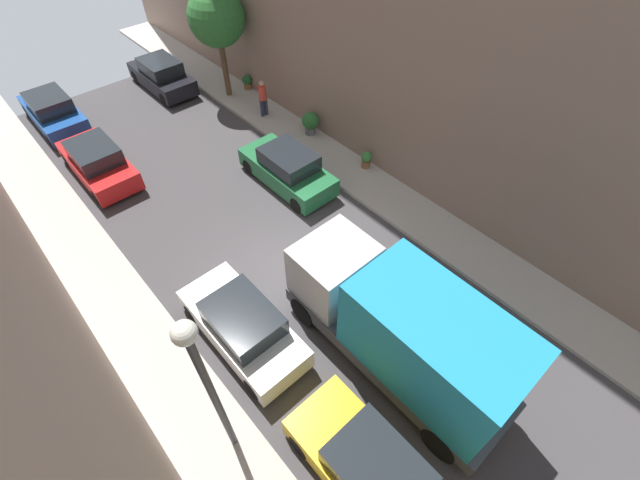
# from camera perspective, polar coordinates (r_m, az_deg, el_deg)

# --- Properties ---
(ground) EXTENTS (32.00, 32.00, 0.00)m
(ground) POSITION_cam_1_polar(r_m,az_deg,el_deg) (14.53, -4.25, -3.27)
(ground) COLOR #423F42
(sidewalk_left) EXTENTS (2.00, 44.00, 0.15)m
(sidewalk_left) POSITION_cam_1_polar(r_m,az_deg,el_deg) (13.48, -21.48, -14.01)
(sidewalk_left) COLOR #B7B2A8
(sidewalk_left) RESTS_ON ground
(sidewalk_right) EXTENTS (2.00, 44.00, 0.15)m
(sidewalk_right) POSITION_cam_1_polar(r_m,az_deg,el_deg) (16.95, 9.01, 5.77)
(sidewalk_right) COLOR #B7B2A8
(sidewalk_right) RESTS_ON ground
(parked_car_left_2) EXTENTS (1.78, 4.20, 1.57)m
(parked_car_left_2) POSITION_cam_1_polar(r_m,az_deg,el_deg) (10.94, 6.96, -28.31)
(parked_car_left_2) COLOR gold
(parked_car_left_2) RESTS_ON ground
(parked_car_left_3) EXTENTS (1.78, 4.20, 1.57)m
(parked_car_left_3) POSITION_cam_1_polar(r_m,az_deg,el_deg) (12.49, -10.28, -11.20)
(parked_car_left_3) COLOR white
(parked_car_left_3) RESTS_ON ground
(parked_car_left_4) EXTENTS (1.78, 4.20, 1.57)m
(parked_car_left_4) POSITION_cam_1_polar(r_m,az_deg,el_deg) (19.52, -27.60, 9.22)
(parked_car_left_4) COLOR red
(parked_car_left_4) RESTS_ON ground
(parked_car_left_5) EXTENTS (1.78, 4.20, 1.57)m
(parked_car_left_5) POSITION_cam_1_polar(r_m,az_deg,el_deg) (23.87, -32.13, 14.33)
(parked_car_left_5) COLOR #194799
(parked_car_left_5) RESTS_ON ground
(parked_car_right_1) EXTENTS (1.78, 4.20, 1.57)m
(parked_car_right_1) POSITION_cam_1_polar(r_m,az_deg,el_deg) (17.07, -4.35, 9.49)
(parked_car_right_1) COLOR #1E6638
(parked_car_right_1) RESTS_ON ground
(parked_car_right_2) EXTENTS (1.78, 4.20, 1.57)m
(parked_car_right_2) POSITION_cam_1_polar(r_m,az_deg,el_deg) (24.85, -20.40, 19.93)
(parked_car_right_2) COLOR black
(parked_car_right_2) RESTS_ON ground
(delivery_truck) EXTENTS (2.26, 6.60, 3.38)m
(delivery_truck) POSITION_cam_1_polar(r_m,az_deg,el_deg) (11.20, 11.21, -11.71)
(delivery_truck) COLOR #4C4C51
(delivery_truck) RESTS_ON ground
(pedestrian) EXTENTS (0.40, 0.36, 1.72)m
(pedestrian) POSITION_cam_1_polar(r_m,az_deg,el_deg) (21.02, -7.65, 18.42)
(pedestrian) COLOR #2D334C
(pedestrian) RESTS_ON sidewalk_right
(street_tree_1) EXTENTS (2.56, 2.56, 5.00)m
(street_tree_1) POSITION_cam_1_polar(r_m,az_deg,el_deg) (21.95, -13.71, 26.91)
(street_tree_1) COLOR brown
(street_tree_1) RESTS_ON sidewalk_right
(potted_plant_0) EXTENTS (0.43, 0.43, 0.73)m
(potted_plant_0) POSITION_cam_1_polar(r_m,az_deg,el_deg) (17.90, 6.22, 10.71)
(potted_plant_0) COLOR brown
(potted_plant_0) RESTS_ON sidewalk_right
(potted_plant_1) EXTENTS (0.76, 0.76, 1.02)m
(potted_plant_1) POSITION_cam_1_polar(r_m,az_deg,el_deg) (19.73, -1.32, 15.48)
(potted_plant_1) COLOR slate
(potted_plant_1) RESTS_ON sidewalk_right
(potted_plant_2) EXTENTS (0.49, 0.49, 0.72)m
(potted_plant_2) POSITION_cam_1_polar(r_m,az_deg,el_deg) (23.62, -9.75, 20.20)
(potted_plant_2) COLOR brown
(potted_plant_2) RESTS_ON sidewalk_right
(lamp_post) EXTENTS (0.44, 0.44, 5.47)m
(lamp_post) POSITION_cam_1_polar(r_m,az_deg,el_deg) (8.53, -15.10, -17.43)
(lamp_post) COLOR #333338
(lamp_post) RESTS_ON sidewalk_left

